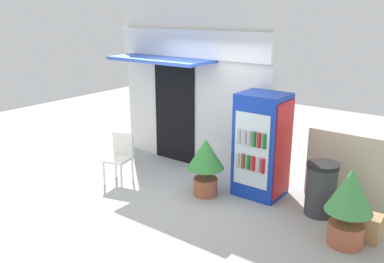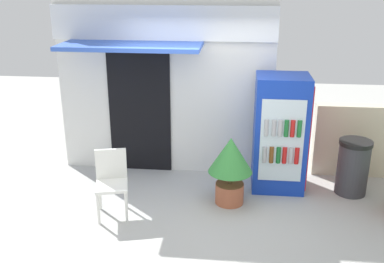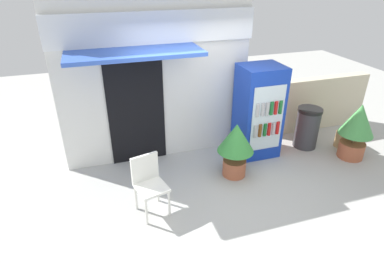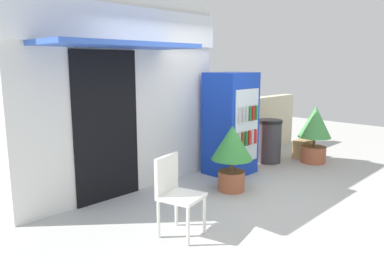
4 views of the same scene
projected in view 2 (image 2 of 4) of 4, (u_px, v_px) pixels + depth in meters
ground at (199, 219)px, 5.90m from camera, size 16.00×16.00×0.00m
storefront_building at (165, 75)px, 6.99m from camera, size 3.40×1.16×3.08m
drink_cooler at (280, 133)px, 6.52m from camera, size 0.78×0.72×1.73m
plastic_chair at (112, 178)px, 5.90m from camera, size 0.50×0.52×0.89m
potted_plant_near_shop at (230, 163)px, 6.13m from camera, size 0.62×0.62×0.98m
trash_bin at (353, 167)px, 6.48m from camera, size 0.47×0.47×0.83m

